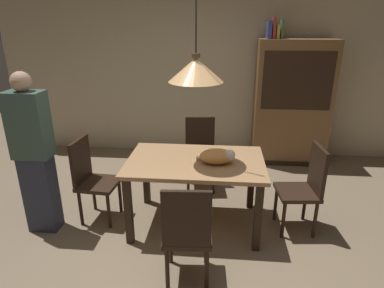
% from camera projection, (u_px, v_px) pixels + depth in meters
% --- Properties ---
extents(ground, '(10.00, 10.00, 0.00)m').
position_uv_depth(ground, '(182.00, 249.00, 3.20)').
color(ground, '#847056').
extents(back_wall, '(6.40, 0.10, 2.90)m').
position_uv_depth(back_wall, '(201.00, 64.00, 5.16)').
color(back_wall, beige).
rests_on(back_wall, ground).
extents(dining_table, '(1.40, 0.90, 0.75)m').
position_uv_depth(dining_table, '(195.00, 169.00, 3.39)').
color(dining_table, tan).
rests_on(dining_table, ground).
extents(chair_near_front, '(0.42, 0.42, 0.93)m').
position_uv_depth(chair_near_front, '(187.00, 231.00, 2.62)').
color(chair_near_front, black).
rests_on(chair_near_front, ground).
extents(chair_left_side, '(0.43, 0.43, 0.93)m').
position_uv_depth(chair_left_side, '(91.00, 176.00, 3.54)').
color(chair_left_side, black).
rests_on(chair_left_side, ground).
extents(chair_far_back, '(0.44, 0.44, 0.93)m').
position_uv_depth(chair_far_back, '(200.00, 150.00, 4.26)').
color(chair_far_back, black).
rests_on(chair_far_back, ground).
extents(chair_right_side, '(0.44, 0.44, 0.93)m').
position_uv_depth(chair_right_side, '(305.00, 185.00, 3.35)').
color(chair_right_side, black).
rests_on(chair_right_side, ground).
extents(cat_sleeping, '(0.39, 0.25, 0.16)m').
position_uv_depth(cat_sleeping, '(218.00, 156.00, 3.26)').
color(cat_sleeping, '#E59951').
rests_on(cat_sleeping, dining_table).
extents(pendant_lamp, '(0.52, 0.52, 1.30)m').
position_uv_depth(pendant_lamp, '(196.00, 70.00, 3.03)').
color(pendant_lamp, '#E0A86B').
extents(hutch_bookcase, '(1.12, 0.45, 1.85)m').
position_uv_depth(hutch_bookcase, '(292.00, 106.00, 4.93)').
color(hutch_bookcase, brown).
rests_on(hutch_bookcase, ground).
extents(book_blue_wide, '(0.06, 0.24, 0.24)m').
position_uv_depth(book_blue_wide, '(269.00, 30.00, 4.58)').
color(book_blue_wide, '#384C93').
rests_on(book_blue_wide, hutch_bookcase).
extents(book_red_tall, '(0.04, 0.22, 0.28)m').
position_uv_depth(book_red_tall, '(274.00, 28.00, 4.57)').
color(book_red_tall, '#B73833').
rests_on(book_red_tall, hutch_bookcase).
extents(book_yellow_short, '(0.04, 0.20, 0.18)m').
position_uv_depth(book_yellow_short, '(277.00, 32.00, 4.58)').
color(book_yellow_short, gold).
rests_on(book_yellow_short, hutch_bookcase).
extents(book_green_slim, '(0.03, 0.20, 0.26)m').
position_uv_depth(book_green_slim, '(281.00, 29.00, 4.57)').
color(book_green_slim, '#427A4C').
rests_on(book_green_slim, hutch_bookcase).
extents(person_standing, '(0.36, 0.22, 1.66)m').
position_uv_depth(person_standing, '(34.00, 155.00, 3.25)').
color(person_standing, '#2D3347').
rests_on(person_standing, ground).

